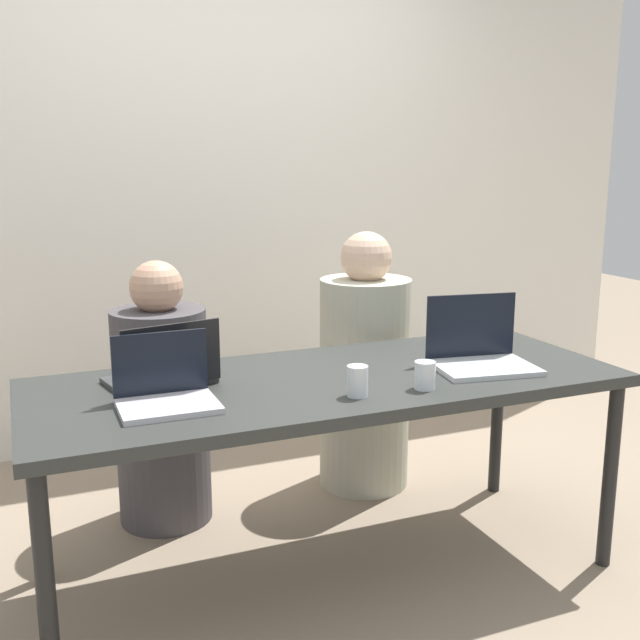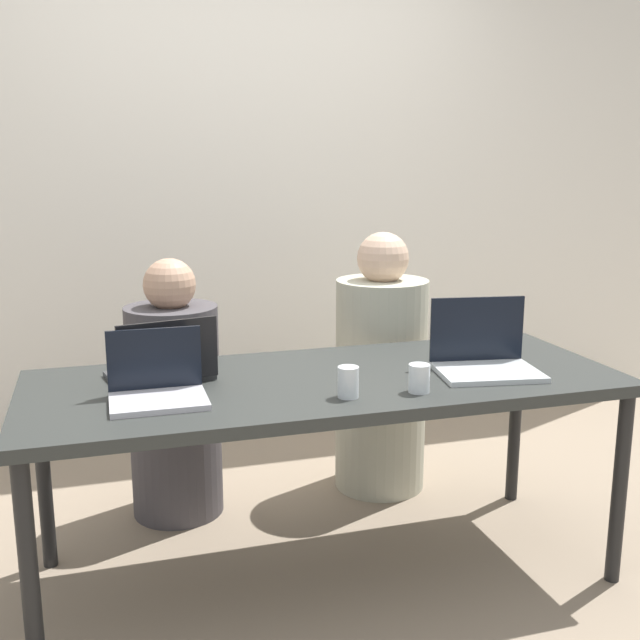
# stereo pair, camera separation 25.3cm
# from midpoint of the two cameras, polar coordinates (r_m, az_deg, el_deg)

# --- Properties ---
(ground_plane) EXTENTS (12.00, 12.00, 0.00)m
(ground_plane) POSITION_cam_midpoint_polar(r_m,az_deg,el_deg) (2.80, 3.21, -18.68)
(ground_plane) COLOR gray
(back_wall) EXTENTS (5.13, 0.10, 2.58)m
(back_wall) POSITION_cam_midpoint_polar(r_m,az_deg,el_deg) (3.90, -4.49, 10.03)
(back_wall) COLOR white
(back_wall) RESTS_ON ground
(desk) EXTENTS (1.97, 0.77, 0.72)m
(desk) POSITION_cam_midpoint_polar(r_m,az_deg,el_deg) (2.52, 3.39, -5.64)
(desk) COLOR #2D302D
(desk) RESTS_ON ground
(person_on_left) EXTENTS (0.41, 0.41, 1.06)m
(person_on_left) POSITION_cam_midpoint_polar(r_m,az_deg,el_deg) (3.07, -8.71, -6.29)
(person_on_left) COLOR #484448
(person_on_left) RESTS_ON ground
(person_on_right) EXTENTS (0.45, 0.45, 1.13)m
(person_on_right) POSITION_cam_midpoint_polar(r_m,az_deg,el_deg) (3.29, 6.87, -4.32)
(person_on_right) COLOR #B9B8A0
(person_on_right) RESTS_ON ground
(laptop_front_left) EXTENTS (0.29, 0.24, 0.21)m
(laptop_front_left) POSITION_cam_midpoint_polar(r_m,az_deg,el_deg) (2.28, -9.22, -5.02)
(laptop_front_left) COLOR silver
(laptop_front_left) RESTS_ON desk
(laptop_front_right) EXTENTS (0.37, 0.31, 0.24)m
(laptop_front_right) POSITION_cam_midpoint_polar(r_m,az_deg,el_deg) (2.64, 15.09, -2.74)
(laptop_front_right) COLOR silver
(laptop_front_right) RESTS_ON desk
(laptop_back_left) EXTENTS (0.36, 0.29, 0.22)m
(laptop_back_left) POSITION_cam_midpoint_polar(r_m,az_deg,el_deg) (2.48, -9.07, -3.60)
(laptop_back_left) COLOR #363739
(laptop_back_left) RESTS_ON desk
(water_glass_center) EXTENTS (0.07, 0.07, 0.10)m
(water_glass_center) POSITION_cam_midpoint_polar(r_m,az_deg,el_deg) (2.29, 5.28, -4.94)
(water_glass_center) COLOR white
(water_glass_center) RESTS_ON desk
(water_glass_right) EXTENTS (0.07, 0.07, 0.09)m
(water_glass_right) POSITION_cam_midpoint_polar(r_m,az_deg,el_deg) (2.37, 10.61, -4.57)
(water_glass_right) COLOR white
(water_glass_right) RESTS_ON desk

